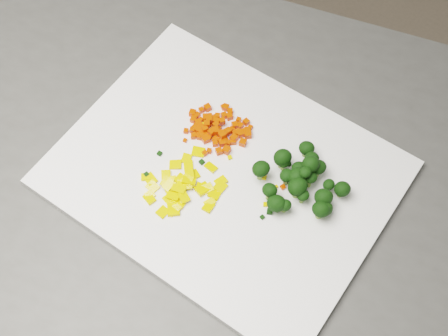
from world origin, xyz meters
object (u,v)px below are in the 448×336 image
Objects in this scene: carrot_pile at (217,122)px; pepper_pile at (183,182)px; broccoli_pile at (303,182)px; cutting_board at (224,173)px; counter_block at (229,264)px.

pepper_pile is at bearing -79.28° from carrot_pile.
broccoli_pile is at bearing -4.76° from carrot_pile.
pepper_pile is (0.02, -0.12, -0.01)m from carrot_pile.
carrot_pile reaches higher than pepper_pile.
cutting_board is 0.07m from pepper_pile.
carrot_pile reaches higher than counter_block.
pepper_pile is (-0.04, -0.08, 0.47)m from counter_block.
counter_block is 0.48m from pepper_pile.
broccoli_pile reaches higher than cutting_board.
cutting_board is at bearing -158.97° from broccoli_pile.
pepper_pile is 0.97× the size of broccoli_pile.
cutting_board is (0.00, -0.02, 0.46)m from counter_block.
broccoli_pile reaches higher than pepper_pile.
broccoli_pile is (0.15, 0.10, 0.02)m from pepper_pile.
carrot_pile is 0.12m from pepper_pile.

